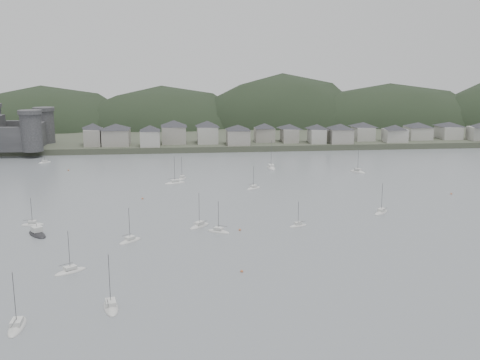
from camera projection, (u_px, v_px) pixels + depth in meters
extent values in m
plane|color=slate|center=(277.00, 279.00, 122.22)|extent=(900.00, 900.00, 0.00)
cube|color=#383D2D|center=(208.00, 123.00, 408.62)|extent=(900.00, 250.00, 3.00)
ellipsoid|color=black|center=(45.00, 146.00, 377.10)|extent=(138.98, 92.48, 81.13)
ellipsoid|color=black|center=(163.00, 144.00, 386.16)|extent=(132.08, 90.41, 79.74)
ellipsoid|color=black|center=(281.00, 145.00, 395.45)|extent=(133.88, 88.37, 101.41)
ellipsoid|color=black|center=(387.00, 142.00, 397.93)|extent=(165.81, 81.78, 82.55)
cylinder|color=#313133|center=(31.00, 133.00, 271.43)|extent=(10.00, 10.00, 18.00)
cylinder|color=#313133|center=(45.00, 127.00, 298.75)|extent=(10.00, 10.00, 17.00)
cube|color=#313133|center=(39.00, 135.00, 285.67)|extent=(3.50, 30.00, 12.00)
cube|color=gray|center=(94.00, 137.00, 290.75)|extent=(8.34, 12.91, 8.59)
pyramid|color=#28292E|center=(93.00, 126.00, 289.53)|extent=(15.78, 15.78, 3.01)
cube|color=gray|center=(116.00, 137.00, 291.38)|extent=(13.68, 13.35, 8.36)
pyramid|color=#28292E|center=(116.00, 126.00, 290.19)|extent=(20.07, 20.07, 2.93)
cube|color=#AFADA4|center=(150.00, 138.00, 288.10)|extent=(9.78, 10.20, 8.08)
pyramid|color=#28292E|center=(150.00, 128.00, 286.95)|extent=(14.83, 14.83, 2.83)
cube|color=gray|center=(174.00, 135.00, 298.61)|extent=(12.59, 13.33, 9.09)
pyramid|color=#28292E|center=(174.00, 123.00, 297.32)|extent=(19.24, 19.24, 3.18)
cube|color=#AFADA4|center=(207.00, 135.00, 298.99)|extent=(10.74, 12.17, 8.87)
pyramid|color=#28292E|center=(207.00, 124.00, 297.72)|extent=(17.01, 17.01, 3.10)
cube|color=gray|center=(238.00, 137.00, 294.36)|extent=(11.63, 12.09, 7.69)
pyramid|color=#28292E|center=(238.00, 127.00, 293.26)|extent=(17.61, 17.61, 2.69)
cube|color=gray|center=(264.00, 135.00, 304.41)|extent=(10.37, 9.35, 7.44)
pyramid|color=#28292E|center=(264.00, 126.00, 303.35)|extent=(14.65, 14.65, 2.60)
cube|color=gray|center=(289.00, 135.00, 303.49)|extent=(8.24, 12.20, 7.22)
pyramid|color=#28292E|center=(290.00, 126.00, 302.46)|extent=(15.17, 15.17, 2.53)
cube|color=#AFADA4|center=(317.00, 136.00, 299.82)|extent=(8.06, 10.91, 7.46)
pyramid|color=#28292E|center=(317.00, 127.00, 298.76)|extent=(14.08, 14.08, 2.61)
cube|color=gray|center=(340.00, 136.00, 299.63)|extent=(11.73, 11.78, 7.66)
pyramid|color=#28292E|center=(340.00, 126.00, 298.54)|extent=(17.46, 17.46, 2.68)
cube|color=#AFADA4|center=(363.00, 133.00, 310.89)|extent=(10.19, 13.02, 7.33)
pyramid|color=#28292E|center=(363.00, 124.00, 309.85)|extent=(17.23, 17.23, 2.57)
cube|color=#AFADA4|center=(395.00, 135.00, 303.90)|extent=(11.70, 9.81, 6.88)
pyramid|color=#28292E|center=(395.00, 127.00, 302.92)|extent=(15.97, 15.97, 2.41)
cube|color=#AFADA4|center=(418.00, 133.00, 314.24)|extent=(12.83, 12.48, 7.00)
pyramid|color=#28292E|center=(418.00, 124.00, 313.24)|extent=(18.79, 18.79, 2.45)
cube|color=#AFADA4|center=(449.00, 132.00, 316.66)|extent=(11.07, 13.50, 6.97)
pyramid|color=#28292E|center=(449.00, 124.00, 315.67)|extent=(18.25, 18.25, 2.44)
ellipsoid|color=beige|center=(358.00, 172.00, 237.58)|extent=(6.32, 8.36, 1.63)
cube|color=silver|center=(358.00, 170.00, 237.34)|extent=(2.97, 3.36, 0.70)
cylinder|color=#3F3F42|center=(358.00, 160.00, 236.47)|extent=(0.12, 0.12, 10.18)
cylinder|color=#3F3F42|center=(357.00, 169.00, 235.92)|extent=(1.91, 3.23, 0.10)
ellipsoid|color=beige|center=(271.00, 168.00, 246.55)|extent=(3.51, 9.84, 1.94)
cube|color=silver|center=(271.00, 165.00, 246.28)|extent=(2.28, 3.49, 0.70)
cylinder|color=#3F3F42|center=(271.00, 154.00, 245.24)|extent=(0.12, 0.12, 12.15)
cylinder|color=#3F3F42|center=(271.00, 163.00, 247.87)|extent=(0.28, 4.37, 0.10)
ellipsoid|color=beige|center=(298.00, 226.00, 160.71)|extent=(5.99, 3.71, 1.14)
cube|color=silver|center=(298.00, 223.00, 160.53)|extent=(2.31, 1.88, 0.70)
cylinder|color=#3F3F42|center=(298.00, 214.00, 159.93)|extent=(0.12, 0.12, 7.14)
cylinder|color=#3F3F42|center=(302.00, 222.00, 160.17)|extent=(2.44, 0.99, 0.10)
ellipsoid|color=beige|center=(175.00, 183.00, 216.12)|extent=(8.66, 5.62, 1.66)
cube|color=silver|center=(175.00, 180.00, 215.88)|extent=(3.37, 2.79, 0.70)
cylinder|color=#3F3F42|center=(175.00, 170.00, 215.00)|extent=(0.12, 0.12, 10.35)
cylinder|color=#3F3F42|center=(171.00, 179.00, 216.18)|extent=(3.48, 1.52, 0.10)
ellipsoid|color=beige|center=(111.00, 308.00, 107.99)|extent=(4.43, 8.93, 1.71)
cube|color=silver|center=(111.00, 302.00, 107.74)|extent=(2.45, 3.32, 0.70)
cylinder|color=#3F3F42|center=(110.00, 281.00, 106.83)|extent=(0.12, 0.12, 10.69)
cylinder|color=#3F3F42|center=(108.00, 303.00, 106.13)|extent=(0.88, 3.79, 0.10)
ellipsoid|color=beige|center=(199.00, 226.00, 160.37)|extent=(7.10, 7.47, 1.56)
cube|color=silver|center=(199.00, 223.00, 160.14)|extent=(3.11, 3.18, 0.70)
cylinder|color=#3F3F42|center=(199.00, 209.00, 159.30)|extent=(0.12, 0.12, 9.77)
cylinder|color=#3F3F42|center=(203.00, 222.00, 159.11)|extent=(2.44, 2.67, 0.10)
ellipsoid|color=beige|center=(381.00, 213.00, 174.62)|extent=(7.01, 7.06, 1.51)
cube|color=silver|center=(381.00, 210.00, 174.40)|extent=(3.03, 3.04, 0.70)
cylinder|color=#3F3F42|center=(382.00, 198.00, 173.60)|extent=(0.12, 0.12, 9.42)
cylinder|color=#3F3F42|center=(385.00, 209.00, 173.44)|extent=(2.45, 2.49, 0.10)
ellipsoid|color=beige|center=(33.00, 225.00, 161.84)|extent=(6.49, 2.48, 1.27)
cube|color=silver|center=(32.00, 222.00, 161.64)|extent=(2.32, 1.55, 0.70)
cylinder|color=#3F3F42|center=(31.00, 211.00, 160.97)|extent=(0.12, 0.12, 7.95)
cylinder|color=#3F3F42|center=(28.00, 220.00, 161.49)|extent=(2.86, 0.30, 0.10)
ellipsoid|color=beige|center=(219.00, 232.00, 155.30)|extent=(7.00, 5.56, 1.38)
cube|color=silver|center=(219.00, 229.00, 155.09)|extent=(2.85, 2.57, 0.70)
cylinder|color=#3F3F42|center=(218.00, 216.00, 154.36)|extent=(0.12, 0.12, 8.61)
cylinder|color=#3F3F42|center=(222.00, 226.00, 155.73)|extent=(2.67, 1.75, 0.10)
ellipsoid|color=beige|center=(17.00, 327.00, 100.03)|extent=(2.77, 8.28, 1.65)
cube|color=silver|center=(17.00, 322.00, 99.79)|extent=(1.86, 2.91, 0.70)
cylinder|color=#3F3F42|center=(15.00, 300.00, 98.91)|extent=(0.12, 0.12, 10.29)
cylinder|color=#3F3F42|center=(14.00, 322.00, 98.23)|extent=(0.16, 3.71, 0.10)
ellipsoid|color=beige|center=(130.00, 241.00, 147.22)|extent=(6.64, 6.75, 1.43)
cube|color=silver|center=(130.00, 238.00, 147.00)|extent=(2.88, 2.90, 0.70)
cylinder|color=#3F3F42|center=(129.00, 224.00, 146.24)|extent=(0.12, 0.12, 8.97)
cylinder|color=#3F3F42|center=(127.00, 235.00, 147.69)|extent=(2.32, 2.39, 0.10)
ellipsoid|color=beige|center=(182.00, 179.00, 224.13)|extent=(4.42, 7.35, 1.40)
cube|color=silver|center=(182.00, 176.00, 223.92)|extent=(2.26, 2.82, 0.70)
cylinder|color=#3F3F42|center=(182.00, 168.00, 223.18)|extent=(0.12, 0.12, 8.75)
cylinder|color=#3F3F42|center=(181.00, 175.00, 224.92)|extent=(1.13, 3.01, 0.10)
ellipsoid|color=beige|center=(254.00, 189.00, 207.37)|extent=(6.62, 5.73, 1.34)
cube|color=silver|center=(254.00, 186.00, 207.17)|extent=(2.75, 2.58, 0.70)
cylinder|color=#3F3F42|center=(254.00, 177.00, 206.46)|extent=(0.12, 0.12, 8.35)
cylinder|color=#3F3F42|center=(251.00, 184.00, 207.65)|extent=(2.46, 1.89, 0.10)
ellipsoid|color=beige|center=(45.00, 163.00, 259.35)|extent=(5.90, 5.66, 1.24)
cube|color=silver|center=(45.00, 161.00, 259.15)|extent=(2.52, 2.47, 0.70)
cylinder|color=#3F3F42|center=(44.00, 154.00, 258.50)|extent=(0.12, 0.12, 7.75)
cylinder|color=#3F3F42|center=(46.00, 160.00, 258.39)|extent=(2.12, 1.96, 0.10)
ellipsoid|color=beige|center=(70.00, 272.00, 126.01)|extent=(7.55, 6.40, 1.51)
cube|color=silver|center=(70.00, 268.00, 125.79)|extent=(3.12, 2.90, 0.70)
cylinder|color=#3F3F42|center=(69.00, 251.00, 124.98)|extent=(0.12, 0.12, 9.47)
cylinder|color=#3F3F42|center=(66.00, 264.00, 126.33)|extent=(2.82, 2.08, 0.10)
ellipsoid|color=black|center=(37.00, 235.00, 152.77)|extent=(7.74, 9.39, 2.00)
cube|color=silver|center=(37.00, 229.00, 152.42)|extent=(3.63, 3.68, 1.40)
cylinder|color=#3F3F42|center=(37.00, 226.00, 152.23)|extent=(0.10, 0.10, 1.20)
sphere|color=#B6643C|center=(242.00, 271.00, 126.17)|extent=(0.70, 0.70, 0.70)
sphere|color=#B6643C|center=(240.00, 230.00, 156.84)|extent=(0.70, 0.70, 0.70)
sphere|color=#B6643C|center=(451.00, 194.00, 198.90)|extent=(0.70, 0.70, 0.70)
sphere|color=#B6643C|center=(142.00, 199.00, 192.08)|extent=(0.70, 0.70, 0.70)
sphere|color=#B6643C|center=(68.00, 170.00, 241.13)|extent=(0.70, 0.70, 0.70)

